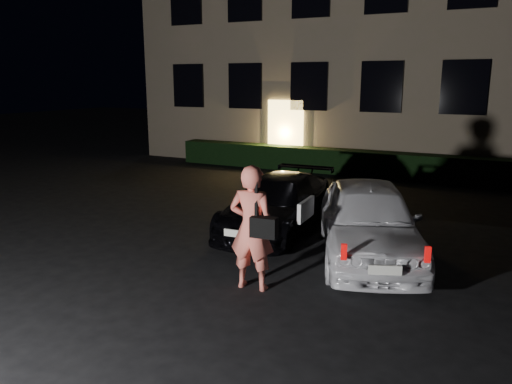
% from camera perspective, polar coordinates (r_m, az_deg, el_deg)
% --- Properties ---
extents(ground, '(80.00, 80.00, 0.00)m').
position_cam_1_polar(ground, '(8.10, -4.60, -10.85)').
color(ground, black).
rests_on(ground, ground).
extents(building, '(20.00, 8.11, 12.00)m').
position_cam_1_polar(building, '(21.86, 17.05, 19.44)').
color(building, '#776C55').
rests_on(building, ground).
extents(hedge, '(15.00, 0.70, 0.85)m').
position_cam_1_polar(hedge, '(17.51, 13.37, 3.12)').
color(hedge, black).
rests_on(hedge, ground).
extents(sedan, '(1.90, 4.21, 1.18)m').
position_cam_1_polar(sedan, '(10.90, 2.51, -1.33)').
color(sedan, black).
rests_on(sedan, ground).
extents(hatch, '(3.08, 4.52, 1.43)m').
position_cam_1_polar(hatch, '(9.42, 12.70, -3.12)').
color(hatch, white).
rests_on(hatch, ground).
extents(man, '(0.85, 0.55, 1.98)m').
position_cam_1_polar(man, '(7.74, -0.44, -4.10)').
color(man, '#EC6E5C').
rests_on(man, ground).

